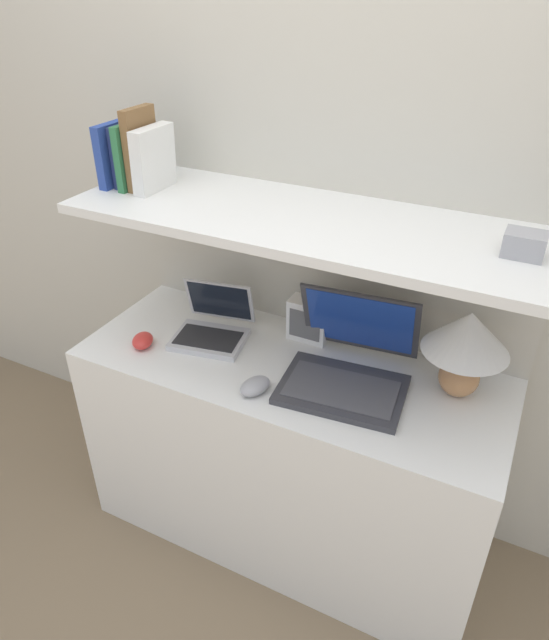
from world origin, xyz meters
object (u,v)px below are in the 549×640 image
computer_mouse (255,386)px  book_brown (141,149)px  second_mouse (143,341)px  router_box (309,320)px  laptop_large (348,366)px  book_green (134,155)px  book_blue (117,153)px  book_navy (126,155)px  laptop_small (213,327)px  table_lamp (467,340)px  shelf_gadget (524,244)px  book_white (153,159)px

computer_mouse → book_brown: bearing=155.9°
second_mouse → router_box: bearing=31.6°
laptop_large → router_box: (-0.20, 0.16, 0.02)m
second_mouse → router_box: router_box is taller
second_mouse → book_green: book_green is taller
second_mouse → book_blue: book_blue is taller
book_blue → book_navy: bearing=0.0°
laptop_small → book_green: 0.59m
table_lamp → second_mouse: (-0.97, -0.21, -0.16)m
table_lamp → book_green: size_ratio=1.40×
table_lamp → laptop_large: (-0.30, -0.09, -0.13)m
book_blue → computer_mouse: bearing=-20.5°
laptop_large → book_green: (-0.75, 0.05, 0.51)m
book_navy → laptop_large: bearing=-3.8°
book_blue → book_green: bearing=-0.0°
computer_mouse → book_navy: size_ratio=0.64×
book_green → shelf_gadget: 1.14m
second_mouse → book_navy: 0.59m
router_box → book_white: size_ratio=0.75×
laptop_large → book_navy: size_ratio=2.11×
computer_mouse → shelf_gadget: (0.61, 0.22, 0.48)m
laptop_large → book_navy: 0.94m
router_box → book_green: bearing=-169.0°
second_mouse → book_navy: (-0.12, 0.18, 0.54)m
router_box → laptop_small: bearing=-154.9°
computer_mouse → shelf_gadget: bearing=20.1°
book_brown → table_lamp: bearing=2.0°
book_navy → shelf_gadget: (1.17, -0.00, -0.06)m
table_lamp → book_white: book_white is taller
book_navy → book_brown: (0.06, 0.00, 0.03)m
book_white → book_navy: bearing=180.0°
laptop_large → second_mouse: size_ratio=3.62×
second_mouse → book_white: (-0.02, 0.18, 0.55)m
book_navy → laptop_small: bearing=-5.3°
table_lamp → book_white: bearing=-177.9°
second_mouse → book_white: bearing=95.0°
laptop_small → second_mouse: size_ratio=2.51×
book_green → book_navy: bearing=180.0°
book_brown → computer_mouse: bearing=-24.1°
laptop_large → book_white: size_ratio=2.06×
table_lamp → book_white: size_ratio=1.43×
book_blue → book_brown: (0.10, 0.00, 0.03)m
book_blue → laptop_large: bearing=-3.7°
book_brown → book_white: size_ratio=1.26×
book_navy → shelf_gadget: bearing=-0.0°
laptop_large → laptop_small: bearing=177.1°
table_lamp → book_blue: book_blue is taller
second_mouse → book_green: bearing=116.7°
second_mouse → laptop_large: bearing=10.7°
router_box → book_blue: (-0.62, -0.11, 0.50)m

